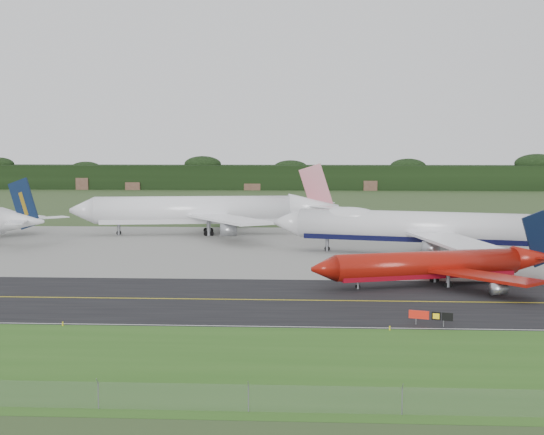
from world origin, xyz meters
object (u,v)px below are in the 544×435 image
at_px(jet_ba_747, 426,227).
at_px(taxiway_sign, 431,316).
at_px(jet_red_737, 441,265).
at_px(jet_star_tail, 207,211).

xyz_separation_m(jet_ba_747, taxiway_sign, (-8.04, -58.83, -4.23)).
relative_size(jet_red_737, taxiway_sign, 8.09).
height_order(jet_star_tail, taxiway_sign, jet_star_tail).
bearing_deg(jet_ba_747, jet_star_tail, 144.97).
relative_size(jet_star_tail, taxiway_sign, 13.06).
xyz_separation_m(jet_ba_747, jet_star_tail, (-47.29, 33.15, 0.24)).
distance_m(jet_red_737, taxiway_sign, 27.56).
distance_m(jet_red_737, jet_star_tail, 79.05).
distance_m(jet_ba_747, taxiway_sign, 59.52).
bearing_deg(jet_red_737, taxiway_sign, -101.74).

